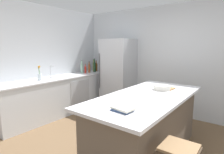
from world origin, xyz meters
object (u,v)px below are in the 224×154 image
wine_bottle (95,67)px  cookbook_stack (123,109)px  vinegar_bottle (89,68)px  cutting_board (165,88)px  syrup_bottle (89,68)px  olive_oil_bottle (94,67)px  hot_sauce_bottle (85,69)px  gin_bottle (82,68)px  flower_vase (40,76)px  whiskey_bottle (96,67)px  kitchen_island (146,124)px  refrigerator (118,74)px  sink_faucet (51,71)px  mixing_bowl (162,88)px

wine_bottle → cookbook_stack: size_ratio=1.43×
wine_bottle → vinegar_bottle: bearing=-103.8°
cutting_board → syrup_bottle: bearing=162.8°
olive_oil_bottle → hot_sauce_bottle: bearing=-84.0°
olive_oil_bottle → gin_bottle: gin_bottle is taller
flower_vase → gin_bottle: size_ratio=0.91×
gin_bottle → cutting_board: 2.65m
whiskey_bottle → vinegar_bottle: 0.39m
flower_vase → olive_oil_bottle: size_ratio=0.91×
hot_sauce_bottle → syrup_bottle: bearing=100.9°
whiskey_bottle → olive_oil_bottle: size_ratio=0.89×
flower_vase → hot_sauce_bottle: size_ratio=1.29×
kitchen_island → refrigerator: refrigerator is taller
refrigerator → cutting_board: size_ratio=5.76×
sink_faucet → whiskey_bottle: bearing=90.4°
olive_oil_bottle → kitchen_island: bearing=-31.8°
kitchen_island → mixing_bowl: size_ratio=7.99×
wine_bottle → syrup_bottle: size_ratio=1.25×
wine_bottle → gin_bottle: bearing=-108.8°
sink_faucet → hot_sauce_bottle: bearing=88.8°
whiskey_bottle → wine_bottle: size_ratio=0.82×
wine_bottle → gin_bottle: size_ratio=1.08×
kitchen_island → sink_faucet: 2.61m
vinegar_bottle → wine_bottle: bearing=76.2°
hot_sauce_bottle → cutting_board: size_ratio=0.79×
whiskey_bottle → sink_faucet: bearing=-89.6°
kitchen_island → cookbook_stack: size_ratio=8.28×
refrigerator → sink_faucet: 1.70m
hot_sauce_bottle → cookbook_stack: (2.60, -1.97, -0.05)m
olive_oil_bottle → flower_vase: bearing=-87.2°
kitchen_island → flower_vase: 2.54m
wine_bottle → cutting_board: 2.62m
refrigerator → whiskey_bottle: refrigerator is taller
kitchen_island → wine_bottle: bearing=148.5°
hot_sauce_bottle → vinegar_bottle: bearing=68.5°
syrup_bottle → cookbook_stack: 3.42m
flower_vase → whiskey_bottle: (-0.08, 1.92, 0.02)m
sink_faucet → mixing_bowl: 2.60m
refrigerator → olive_oil_bottle: 0.93m
vinegar_bottle → cookbook_stack: size_ratio=1.13×
refrigerator → vinegar_bottle: 0.88m
flower_vase → syrup_bottle: (-0.09, 1.62, 0.02)m
flower_vase → olive_oil_bottle: (-0.09, 1.81, 0.04)m
gin_bottle → whiskey_bottle: bearing=89.1°
wine_bottle → mixing_bowl: wine_bottle is taller
whiskey_bottle → flower_vase: bearing=-87.6°
olive_oil_bottle → hot_sauce_bottle: (0.04, -0.38, -0.05)m
refrigerator → cookbook_stack: size_ratio=6.78×
refrigerator → cutting_board: 1.92m
gin_bottle → mixing_bowl: size_ratio=1.27×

